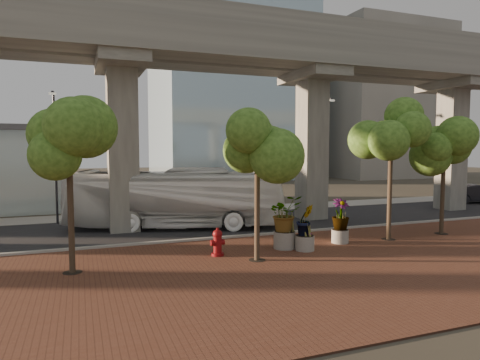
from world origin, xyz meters
name	(u,v)px	position (x,y,z in m)	size (l,w,h in m)	color
ground	(236,230)	(0.00, 0.00, 0.00)	(160.00, 160.00, 0.00)	#343026
brick_plaza	(306,266)	(0.00, -8.00, 0.03)	(70.00, 13.00, 0.06)	brown
asphalt_road	(225,224)	(0.00, 2.00, 0.02)	(90.00, 8.00, 0.04)	black
curb_strip	(250,236)	(0.00, -2.00, 0.08)	(70.00, 0.25, 0.16)	#A09C95
far_sidewalk	(201,211)	(0.00, 7.50, 0.03)	(90.00, 3.00, 0.06)	#A09C95
transit_viaduct	(225,104)	(0.00, 2.00, 7.29)	(72.00, 5.60, 12.40)	#99978B
midrise_block	(378,103)	(38.00, 36.00, 12.00)	(18.00, 16.00, 24.00)	gray
transit_bus	(177,199)	(-3.03, 1.82, 1.73)	(2.92, 12.44, 3.47)	white
parked_car	(477,194)	(23.15, 4.00, 0.78)	(1.64, 4.73, 1.56)	black
fire_hydrant	(217,242)	(-2.80, -5.27, 0.64)	(0.60, 0.54, 1.21)	maroon
planter_front	(285,216)	(0.50, -5.09, 1.56)	(2.25, 2.25, 2.47)	#A29E92
planter_right	(340,216)	(3.55, -5.02, 1.37)	(2.03, 2.03, 2.16)	gray
planter_left	(305,222)	(1.19, -5.76, 1.34)	(1.91, 1.91, 2.10)	#A4A094
street_tree_far_west	(69,146)	(-8.62, -5.75, 4.77)	(3.54, 3.54, 6.35)	#453427
street_tree_near_west	(257,143)	(-1.50, -6.56, 4.90)	(3.35, 3.35, 6.40)	#453427
street_tree_near_east	(391,135)	(6.30, -5.23, 5.31)	(4.07, 4.07, 7.13)	#453427
street_tree_far_east	(444,151)	(9.95, -5.05, 4.53)	(3.61, 3.61, 6.14)	#453427
streetlamp_west	(55,148)	(-9.63, 5.66, 4.65)	(0.39, 1.15, 7.96)	#29292E
streetlamp_east	(324,145)	(9.58, 6.25, 4.89)	(0.41, 1.21, 8.37)	#2A2A2E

